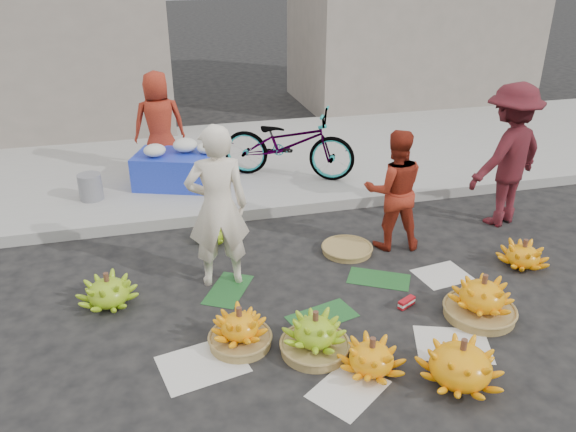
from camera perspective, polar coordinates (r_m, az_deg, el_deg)
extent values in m
plane|color=black|center=(5.68, 3.84, -8.89)|extent=(80.00, 80.00, 0.00)
cube|color=#989590|center=(7.50, -1.39, 0.75)|extent=(40.00, 0.25, 0.15)
cube|color=#989590|center=(9.41, -4.37, 5.80)|extent=(40.00, 4.00, 0.12)
cylinder|color=olive|center=(5.14, -4.87, -12.49)|extent=(0.55, 0.55, 0.09)
cylinder|color=#502E20|center=(4.97, -4.99, -9.83)|extent=(0.05, 0.05, 0.12)
cylinder|color=olive|center=(5.05, 2.74, -13.18)|extent=(0.59, 0.59, 0.09)
cylinder|color=#502E20|center=(4.86, 2.82, -10.27)|extent=(0.05, 0.05, 0.12)
cylinder|color=#502E20|center=(4.75, 17.42, -12.47)|extent=(0.05, 0.05, 0.12)
cylinder|color=#502E20|center=(4.76, 8.58, -12.75)|extent=(0.05, 0.05, 0.12)
cylinder|color=olive|center=(5.77, 18.85, -9.21)|extent=(0.67, 0.67, 0.09)
cylinder|color=#502E20|center=(5.59, 19.36, -6.21)|extent=(0.05, 0.05, 0.12)
cylinder|color=#502E20|center=(6.71, 22.96, -2.69)|extent=(0.05, 0.05, 0.12)
cylinder|color=#502E20|center=(5.78, -17.97, -6.06)|extent=(0.05, 0.05, 0.12)
cylinder|color=#502E20|center=(6.80, -7.71, -0.83)|extent=(0.05, 0.05, 0.12)
cylinder|color=olive|center=(6.60, 6.01, -3.39)|extent=(0.64, 0.64, 0.07)
cube|color=#AE121B|center=(5.72, 11.95, -8.61)|extent=(0.21, 0.15, 0.08)
imported|color=white|center=(5.67, -7.16, 0.87)|extent=(0.64, 0.44, 1.72)
imported|color=#A72F19|center=(6.53, 10.71, 2.59)|extent=(0.79, 0.67, 1.43)
imported|color=maroon|center=(7.48, 21.42, 5.73)|extent=(1.32, 1.03, 1.80)
cube|color=#1C2FB8|center=(8.22, -11.19, 4.65)|extent=(1.32, 1.07, 0.48)
ellipsoid|color=silver|center=(8.06, -13.39, 6.46)|extent=(0.31, 0.31, 0.17)
ellipsoid|color=silver|center=(8.16, -10.41, 7.05)|extent=(0.34, 0.34, 0.19)
ellipsoid|color=silver|center=(8.05, -8.27, 6.81)|extent=(0.27, 0.27, 0.15)
cylinder|color=slate|center=(8.07, -19.43, 2.81)|extent=(0.31, 0.31, 0.36)
imported|color=#A72F19|center=(8.59, -12.95, 9.13)|extent=(0.78, 0.54, 1.54)
imported|color=gray|center=(8.30, 0.05, 7.39)|extent=(1.49, 2.07, 1.03)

